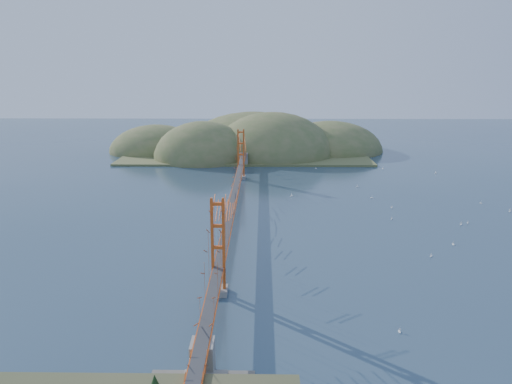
{
  "coord_description": "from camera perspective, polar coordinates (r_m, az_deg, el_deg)",
  "views": [
    {
      "loc": [
        5.15,
        -83.82,
        26.38
      ],
      "look_at": [
        3.92,
        0.0,
        4.61
      ],
      "focal_mm": 35.0,
      "sensor_mm": 36.0,
      "label": 1
    }
  ],
  "objects": [
    {
      "name": "sailboat_13",
      "position": [
        74.65,
        19.37,
        -6.89
      ],
      "size": [
        0.58,
        0.58,
        0.61
      ],
      "color": "white",
      "rests_on": "ground"
    },
    {
      "name": "sailboat_4",
      "position": [
        91.88,
        23.04,
        -3.24
      ],
      "size": [
        0.48,
        0.51,
        0.57
      ],
      "color": "white",
      "rests_on": "ground"
    },
    {
      "name": "bridge",
      "position": [
        86.36,
        -2.6,
        1.58
      ],
      "size": [
        2.2,
        94.4,
        12.0
      ],
      "color": "gray",
      "rests_on": "ground"
    },
    {
      "name": "sailboat_3",
      "position": [
        101.7,
        4.09,
        -0.43
      ],
      "size": [
        0.66,
        0.66,
        0.71
      ],
      "color": "white",
      "rests_on": "ground"
    },
    {
      "name": "sailboat_16",
      "position": [
        102.71,
        13.09,
        -0.63
      ],
      "size": [
        0.64,
        0.6,
        0.72
      ],
      "color": "white",
      "rests_on": "ground"
    },
    {
      "name": "sailboat_0",
      "position": [
        89.82,
        15.24,
        -2.96
      ],
      "size": [
        0.52,
        0.52,
        0.58
      ],
      "color": "white",
      "rests_on": "ground"
    },
    {
      "name": "sailboat_14",
      "position": [
        96.97,
        15.25,
        -1.67
      ],
      "size": [
        0.43,
        0.51,
        0.6
      ],
      "color": "white",
      "rests_on": "ground"
    },
    {
      "name": "sailboat_12",
      "position": [
        129.12,
        6.86,
        2.72
      ],
      "size": [
        0.52,
        0.45,
        0.59
      ],
      "color": "white",
      "rests_on": "ground"
    },
    {
      "name": "fort",
      "position": [
        44.51,
        -5.82,
        -20.82
      ],
      "size": [
        3.7,
        2.3,
        1.75
      ],
      "color": "maroon",
      "rests_on": "ground"
    },
    {
      "name": "sailboat_9",
      "position": [
        102.22,
        27.02,
        -1.94
      ],
      "size": [
        0.67,
        0.67,
        0.7
      ],
      "color": "white",
      "rests_on": "ground"
    },
    {
      "name": "ground",
      "position": [
        88.02,
        -2.56,
        -2.9
      ],
      "size": [
        320.0,
        320.0,
        0.0
      ],
      "primitive_type": "plane",
      "color": "#2E475D",
      "rests_on": "ground"
    },
    {
      "name": "sailboat_5",
      "position": [
        80.52,
        21.63,
        -5.53
      ],
      "size": [
        0.47,
        0.55,
        0.64
      ],
      "color": "white",
      "rests_on": "ground"
    },
    {
      "name": "sailboat_extra_0",
      "position": [
        90.54,
        22.38,
        -3.42
      ],
      "size": [
        0.67,
        0.67,
        0.71
      ],
      "color": "white",
      "rests_on": "ground"
    },
    {
      "name": "sailboat_15",
      "position": [
        132.16,
        14.3,
        2.65
      ],
      "size": [
        0.45,
        0.55,
        0.65
      ],
      "color": "white",
      "rests_on": "ground"
    },
    {
      "name": "sailboat_17",
      "position": [
        130.31,
        19.83,
        2.07
      ],
      "size": [
        0.57,
        0.51,
        0.65
      ],
      "color": "white",
      "rests_on": "ground"
    },
    {
      "name": "far_headlands",
      "position": [
        154.63,
        -0.26,
        4.73
      ],
      "size": [
        84.0,
        58.0,
        25.0
      ],
      "color": "olive",
      "rests_on": "ground"
    },
    {
      "name": "sailboat_11",
      "position": [
        105.88,
        24.32,
        -1.12
      ],
      "size": [
        0.55,
        0.55,
        0.59
      ],
      "color": "white",
      "rests_on": "ground"
    },
    {
      "name": "sailboat_10",
      "position": [
        54.2,
        16.09,
        -15.02
      ],
      "size": [
        0.43,
        0.52,
        0.61
      ],
      "color": "white",
      "rests_on": "ground"
    },
    {
      "name": "sailboat_7",
      "position": [
        111.18,
        11.48,
        0.61
      ],
      "size": [
        0.55,
        0.45,
        0.65
      ],
      "color": "white",
      "rests_on": "ground"
    }
  ]
}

